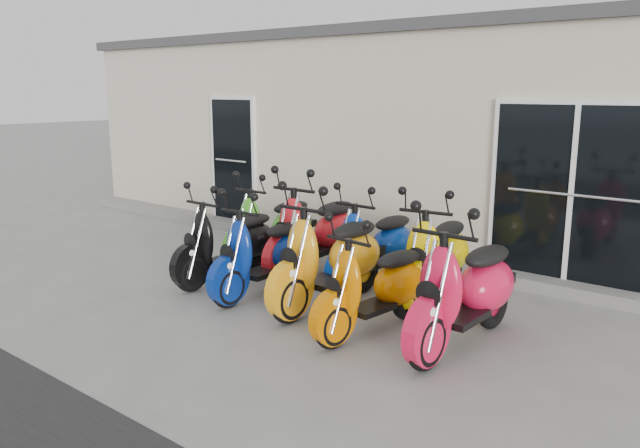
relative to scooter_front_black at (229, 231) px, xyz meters
The scene contains 15 objects.
ground 1.14m from the scooter_front_black, ahead, with size 80.00×80.00×0.00m, color gray.
building 5.48m from the scooter_front_black, 80.18° to the left, with size 14.00×6.00×3.20m, color beige.
roof_cap 6.00m from the scooter_front_black, 80.18° to the left, with size 14.20×6.20×0.16m, color #3F3F42.
front_step 2.40m from the scooter_front_black, 66.71° to the left, with size 14.00×0.40×0.15m, color gray.
door_left 3.29m from the scooter_front_black, 134.88° to the left, with size 1.07×0.08×2.22m, color black.
door_right 4.24m from the scooter_front_black, 33.03° to the left, with size 2.02×0.08×2.22m, color black.
scooter_front_black is the anchor object (origin of this frame).
scooter_front_blue 0.75m from the scooter_front_black, ahead, with size 0.65×1.80×1.33m, color navy, non-canonical shape.
scooter_front_orange_a 1.62m from the scooter_front_black, ahead, with size 0.73×2.00×1.48m, color #FFA312, non-canonical shape.
scooter_front_orange_b 2.46m from the scooter_front_black, ahead, with size 0.63×1.72×1.27m, color #D36C00, non-canonical shape.
scooter_front_red 3.31m from the scooter_front_black, ahead, with size 0.72×1.99×1.47m, color red, non-canonical shape.
scooter_back_green 1.03m from the scooter_front_black, 100.20° to the left, with size 0.66×1.81×1.33m, color green, non-canonical shape.
scooter_back_red 1.15m from the scooter_front_black, 52.10° to the left, with size 0.74×2.02×1.49m, color red, non-canonical shape.
scooter_back_blue 1.86m from the scooter_front_black, 33.01° to the left, with size 0.66×1.81×1.34m, color #0934A0, non-canonical shape.
scooter_back_yellow 2.64m from the scooter_front_black, 21.64° to the left, with size 0.69×1.89×1.40m, color #FED603, non-canonical shape.
Camera 1 is at (4.82, -5.45, 2.43)m, focal length 35.00 mm.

